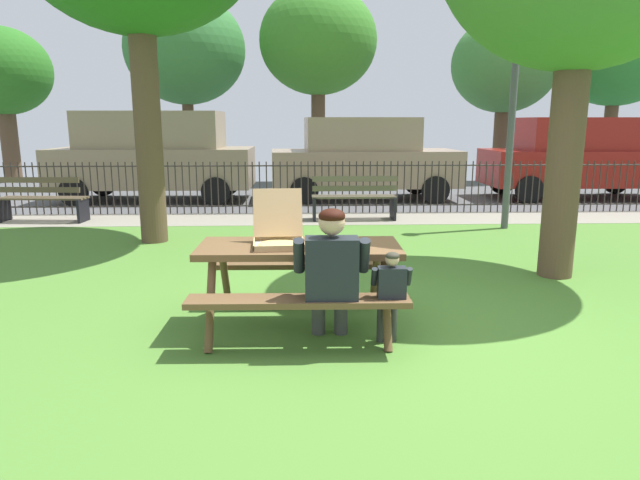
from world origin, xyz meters
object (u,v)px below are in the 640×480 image
object	(u,v)px
pizza_box_open	(279,235)
far_tree_left	(2,73)
pizza_slice_on_table	(323,241)
far_tree_right	(618,50)
adult_at_table	(331,272)
parked_car_center	(577,157)
child_at_table	(390,290)
park_bench_left	(42,200)
park_bench_center	(354,198)
parked_car_left	(364,158)
parked_car_far_left	(154,154)
far_tree_center	(318,42)
picnic_table_foreground	(299,264)
lamp_post_walkway	(514,86)
far_tree_midleft	(185,50)
far_tree_midright	(505,65)

from	to	relation	value
pizza_box_open	far_tree_left	bearing A→B (deg)	123.88
pizza_slice_on_table	far_tree_right	bearing A→B (deg)	53.07
adult_at_table	parked_car_center	world-z (taller)	parked_car_center
adult_at_table	child_at_table	world-z (taller)	adult_at_table
parked_car_center	park_bench_left	bearing A→B (deg)	-166.13
far_tree_right	park_bench_left	bearing A→B (deg)	-153.02
pizza_box_open	park_bench_left	size ratio (longest dim) A/B	0.34
park_bench_center	parked_car_center	distance (m)	6.38
child_at_table	parked_car_left	xyz separation A→B (m)	(0.80, 9.06, 0.50)
adult_at_table	parked_car_far_left	xyz separation A→B (m)	(-3.68, 9.02, 0.44)
far_tree_left	adult_at_table	bearing A→B (deg)	-55.84
parked_car_center	far_tree_center	world-z (taller)	far_tree_center
picnic_table_foreground	lamp_post_walkway	world-z (taller)	lamp_post_walkway
far_tree_midleft	child_at_table	bearing A→B (deg)	-73.00
park_bench_center	far_tree_left	world-z (taller)	far_tree_left
far_tree_midright	parked_car_center	bearing A→B (deg)	-87.20
pizza_slice_on_table	child_at_table	distance (m)	0.90
pizza_slice_on_table	park_bench_left	size ratio (longest dim) A/B	0.17
pizza_slice_on_table	child_at_table	bearing A→B (deg)	-52.27
child_at_table	adult_at_table	bearing A→B (deg)	175.54
parked_car_far_left	far_tree_center	distance (m)	6.96
far_tree_right	far_tree_midleft	bearing A→B (deg)	180.00
park_bench_left	far_tree_left	size ratio (longest dim) A/B	0.35
parked_car_left	far_tree_left	world-z (taller)	far_tree_left
adult_at_table	far_tree_left	bearing A→B (deg)	124.16
picnic_table_foreground	pizza_box_open	world-z (taller)	pizza_box_open
parked_car_far_left	far_tree_left	size ratio (longest dim) A/B	0.99
park_bench_left	parked_car_far_left	bearing A→B (deg)	63.84
pizza_slice_on_table	far_tree_left	xyz separation A→B (m)	(-9.29, 13.11, 2.52)
park_bench_left	pizza_box_open	bearing A→B (deg)	-50.71
adult_at_table	park_bench_center	size ratio (longest dim) A/B	0.74
park_bench_center	parked_car_center	world-z (taller)	parked_car_center
adult_at_table	far_tree_midleft	xyz separation A→B (m)	(-3.73, 13.75, 3.33)
adult_at_table	park_bench_center	distance (m)	6.23
parked_car_far_left	lamp_post_walkway	bearing A→B (deg)	-28.34
child_at_table	parked_car_left	bearing A→B (deg)	84.98
pizza_box_open	parked_car_far_left	bearing A→B (deg)	110.81
child_at_table	far_tree_left	size ratio (longest dim) A/B	0.18
park_bench_left	far_tree_left	distance (m)	9.15
parked_car_left	far_tree_left	bearing A→B (deg)	155.97
adult_at_table	park_bench_center	world-z (taller)	adult_at_table
parked_car_left	far_tree_midleft	size ratio (longest dim) A/B	0.79
parked_car_center	picnic_table_foreground	bearing A→B (deg)	-128.27
pizza_box_open	far_tree_right	bearing A→B (deg)	52.24
picnic_table_foreground	adult_at_table	xyz separation A→B (m)	(0.26, -0.51, 0.06)
pizza_slice_on_table	far_tree_left	bearing A→B (deg)	125.31
lamp_post_walkway	parked_car_center	bearing A→B (deg)	50.83
adult_at_table	pizza_box_open	bearing A→B (deg)	130.77
child_at_table	far_tree_midright	distance (m)	15.25
pizza_box_open	adult_at_table	distance (m)	0.71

